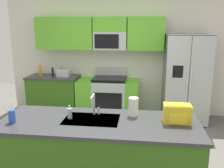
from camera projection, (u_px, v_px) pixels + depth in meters
ground_plane at (108, 158)px, 3.82m from camera, size 9.00×9.00×0.00m
kitchen_wall_unit at (114, 50)px, 5.49m from camera, size 5.20×0.43×2.60m
back_counter at (54, 95)px, 5.62m from camera, size 1.14×0.63×0.90m
range_oven at (108, 97)px, 5.48m from camera, size 1.36×0.61×1.10m
refrigerator at (186, 79)px, 5.10m from camera, size 0.90×0.76×1.85m
island_counter at (99, 154)px, 3.05m from camera, size 2.43×0.91×0.90m
toaster at (63, 73)px, 5.42m from camera, size 0.28×0.16×0.18m
pepper_mill at (53, 72)px, 5.49m from camera, size 0.05×0.05×0.20m
bottle_orange at (40, 71)px, 5.48m from camera, size 0.06×0.06×0.24m
sink_faucet at (94, 103)px, 3.10m from camera, size 0.09×0.21×0.28m
drink_cup_blue at (12, 116)px, 2.89m from camera, size 0.08×0.08×0.28m
soap_dispenser at (70, 113)px, 3.02m from camera, size 0.06×0.06×0.17m
paper_towel_roll at (133, 107)px, 3.09m from camera, size 0.12×0.12×0.24m
backpack at (177, 113)px, 2.88m from camera, size 0.32×0.22×0.23m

